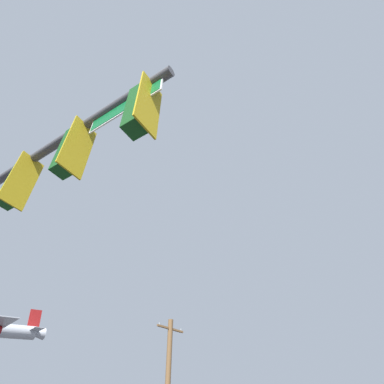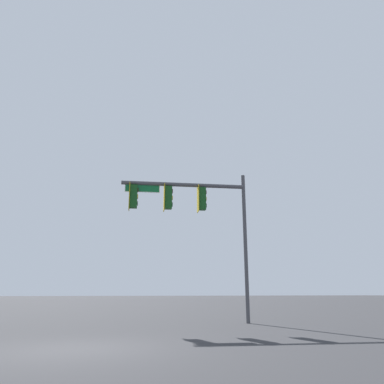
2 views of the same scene
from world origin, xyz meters
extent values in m
plane|color=#2D2D30|center=(0.00, 0.00, 0.00)|extent=(400.00, 400.00, 0.00)
cylinder|color=#47474C|center=(-7.78, -5.88, 3.50)|extent=(0.18, 0.18, 6.99)
cylinder|color=#47474C|center=(-4.86, -6.49, 6.39)|extent=(5.87, 1.41, 0.19)
cube|color=gold|center=(-5.55, -6.35, 5.72)|extent=(0.14, 0.52, 1.30)
cube|color=#144719|center=(-5.74, -6.31, 5.72)|extent=(0.42, 0.39, 1.10)
cylinder|color=#144719|center=(-5.74, -6.31, 6.33)|extent=(0.04, 0.04, 0.12)
cylinder|color=#340503|center=(-5.93, -6.27, 6.05)|extent=(0.07, 0.22, 0.22)
cylinder|color=yellow|center=(-5.93, -6.27, 5.72)|extent=(0.07, 0.22, 0.22)
cylinder|color=black|center=(-5.93, -6.27, 5.39)|extent=(0.07, 0.22, 0.22)
cube|color=gold|center=(-3.95, -6.68, 5.72)|extent=(0.14, 0.52, 1.30)
cube|color=#144719|center=(-4.13, -6.64, 5.72)|extent=(0.42, 0.39, 1.10)
cylinder|color=#144719|center=(-4.13, -6.64, 6.33)|extent=(0.04, 0.04, 0.12)
cylinder|color=#340503|center=(-4.33, -6.60, 6.05)|extent=(0.07, 0.22, 0.22)
cylinder|color=yellow|center=(-4.33, -6.60, 5.72)|extent=(0.07, 0.22, 0.22)
cylinder|color=black|center=(-4.33, -6.60, 5.39)|extent=(0.07, 0.22, 0.22)
cube|color=gold|center=(-2.34, -7.02, 5.72)|extent=(0.14, 0.52, 1.30)
cube|color=#144719|center=(-2.53, -6.98, 5.72)|extent=(0.42, 0.39, 1.10)
cylinder|color=#144719|center=(-2.53, -6.98, 6.33)|extent=(0.04, 0.04, 0.12)
cylinder|color=#340503|center=(-2.73, -6.94, 6.05)|extent=(0.07, 0.22, 0.22)
cylinder|color=yellow|center=(-2.73, -6.94, 5.72)|extent=(0.07, 0.22, 0.22)
cylinder|color=black|center=(-2.73, -6.94, 5.39)|extent=(0.07, 0.22, 0.22)
cube|color=#0F602D|center=(-2.92, -6.89, 6.13)|extent=(1.57, 0.37, 0.32)
cube|color=white|center=(-2.92, -6.89, 6.13)|extent=(1.63, 0.36, 0.38)
camera|label=1|loc=(-0.78, -9.22, 1.46)|focal=28.00mm
camera|label=2|loc=(0.62, 10.04, 1.31)|focal=35.00mm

